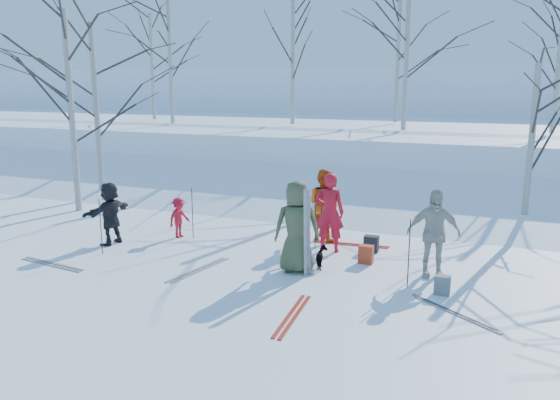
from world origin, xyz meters
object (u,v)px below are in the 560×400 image
at_px(skier_olive_center, 297,227).
at_px(skier_cream_east, 433,233).
at_px(dog, 322,258).
at_px(backpack_dark, 371,244).
at_px(skier_redor_behind, 324,205).
at_px(skier_grey_west, 110,213).
at_px(skier_red_seated, 179,218).
at_px(backpack_red, 366,254).
at_px(skier_red_north, 330,212).
at_px(backpack_grey, 442,285).

distance_m(skier_olive_center, skier_cream_east, 2.86).
relative_size(dog, backpack_dark, 1.42).
relative_size(skier_redor_behind, skier_grey_west, 1.17).
distance_m(skier_cream_east, backpack_dark, 2.10).
relative_size(skier_red_seated, backpack_red, 2.56).
xyz_separation_m(skier_redor_behind, skier_red_seated, (-3.58, -1.27, -0.39)).
relative_size(skier_redor_behind, skier_cream_east, 0.99).
height_order(skier_red_north, skier_cream_east, skier_red_north).
bearing_deg(skier_red_north, backpack_red, 143.19).
bearing_deg(backpack_red, dog, -138.57).
relative_size(skier_olive_center, skier_redor_behind, 1.08).
bearing_deg(skier_olive_center, skier_redor_behind, -105.81).
height_order(skier_cream_east, backpack_red, skier_cream_east).
bearing_deg(skier_cream_east, backpack_red, 151.31).
height_order(skier_redor_behind, backpack_dark, skier_redor_behind).
bearing_deg(skier_red_seated, backpack_grey, -90.83).
bearing_deg(backpack_grey, skier_grey_west, 177.69).
relative_size(skier_cream_east, dog, 3.32).
xyz_separation_m(skier_red_north, skier_redor_behind, (-0.45, 0.92, -0.03)).
bearing_deg(dog, backpack_grey, 149.73).
distance_m(skier_red_seated, dog, 4.39).
xyz_separation_m(skier_red_seated, backpack_grey, (6.90, -1.51, -0.35)).
xyz_separation_m(dog, backpack_dark, (0.73, 1.62, -0.04)).
height_order(skier_red_seated, backpack_grey, skier_red_seated).
xyz_separation_m(skier_olive_center, skier_grey_west, (-5.10, 0.16, -0.21)).
bearing_deg(skier_red_north, skier_cream_east, 152.98).
height_order(skier_cream_east, backpack_grey, skier_cream_east).
height_order(skier_olive_center, backpack_dark, skier_olive_center).
distance_m(skier_cream_east, backpack_red, 1.68).
bearing_deg(backpack_red, skier_red_seated, 177.44).
bearing_deg(backpack_dark, skier_red_seated, -172.40).
bearing_deg(skier_redor_behind, skier_olive_center, 116.64).
distance_m(skier_cream_east, dog, 2.44).
height_order(skier_redor_behind, skier_grey_west, skier_redor_behind).
relative_size(skier_olive_center, skier_red_north, 1.04).
distance_m(skier_red_north, backpack_grey, 3.51).
height_order(skier_redor_behind, backpack_grey, skier_redor_behind).
bearing_deg(skier_grey_west, skier_cream_east, 101.66).
xyz_separation_m(skier_red_north, backpack_dark, (0.97, 0.32, -0.77)).
relative_size(skier_cream_east, backpack_grey, 4.96).
distance_m(skier_red_seated, skier_grey_west, 1.75).
relative_size(skier_red_seated, dog, 1.90).
relative_size(skier_grey_west, backpack_grey, 4.19).
distance_m(skier_redor_behind, dog, 2.42).
bearing_deg(backpack_red, skier_cream_east, -11.01).
height_order(dog, backpack_dark, dog).
bearing_deg(skier_red_north, skier_olive_center, 75.18).
xyz_separation_m(skier_red_seated, dog, (4.27, -0.95, -0.30)).
xyz_separation_m(skier_red_seated, skier_cream_east, (6.57, -0.52, 0.40)).
height_order(skier_red_north, skier_red_seated, skier_red_north).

